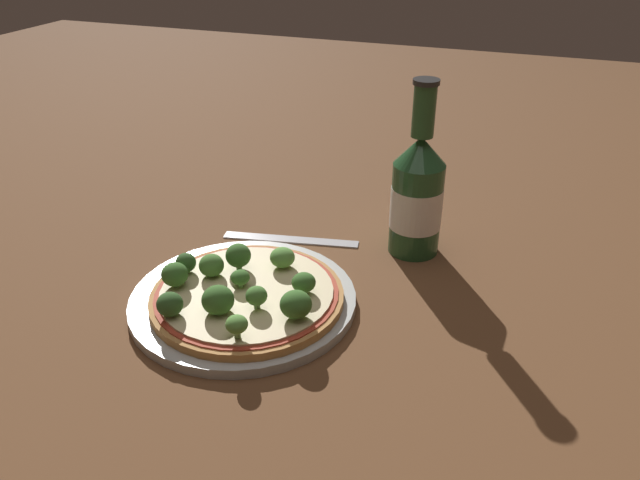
% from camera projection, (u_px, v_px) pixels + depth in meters
% --- Properties ---
extents(ground_plane, '(3.00, 3.00, 0.00)m').
position_uv_depth(ground_plane, '(231.00, 312.00, 0.72)').
color(ground_plane, brown).
extents(plate, '(0.26, 0.26, 0.01)m').
position_uv_depth(plate, '(243.00, 300.00, 0.73)').
color(plate, '#B2B7B2').
rests_on(plate, ground_plane).
extents(pizza, '(0.22, 0.22, 0.01)m').
position_uv_depth(pizza, '(247.00, 295.00, 0.72)').
color(pizza, '#B77F42').
rests_on(pizza, plate).
extents(broccoli_floret_0, '(0.02, 0.02, 0.03)m').
position_uv_depth(broccoli_floret_0, '(237.00, 325.00, 0.63)').
color(broccoli_floret_0, '#6B8E51').
rests_on(broccoli_floret_0, pizza).
extents(broccoli_floret_1, '(0.03, 0.03, 0.03)m').
position_uv_depth(broccoli_floret_1, '(296.00, 304.00, 0.66)').
color(broccoli_floret_1, '#6B8E51').
rests_on(broccoli_floret_1, pizza).
extents(broccoli_floret_2, '(0.03, 0.03, 0.03)m').
position_uv_depth(broccoli_floret_2, '(282.00, 257.00, 0.75)').
color(broccoli_floret_2, '#6B8E51').
rests_on(broccoli_floret_2, pizza).
extents(broccoli_floret_3, '(0.03, 0.03, 0.03)m').
position_uv_depth(broccoli_floret_3, '(211.00, 265.00, 0.74)').
color(broccoli_floret_3, '#6B8E51').
rests_on(broccoli_floret_3, pizza).
extents(broccoli_floret_4, '(0.04, 0.04, 0.03)m').
position_uv_depth(broccoli_floret_4, '(218.00, 300.00, 0.67)').
color(broccoli_floret_4, '#6B8E51').
rests_on(broccoli_floret_4, pizza).
extents(broccoli_floret_5, '(0.02, 0.02, 0.03)m').
position_uv_depth(broccoli_floret_5, '(186.00, 263.00, 0.74)').
color(broccoli_floret_5, '#6B8E51').
rests_on(broccoli_floret_5, pizza).
extents(broccoli_floret_6, '(0.03, 0.03, 0.03)m').
position_uv_depth(broccoli_floret_6, '(175.00, 274.00, 0.71)').
color(broccoli_floret_6, '#6B8E51').
rests_on(broccoli_floret_6, pizza).
extents(broccoli_floret_7, '(0.03, 0.03, 0.02)m').
position_uv_depth(broccoli_floret_7, '(304.00, 283.00, 0.70)').
color(broccoli_floret_7, '#6B8E51').
rests_on(broccoli_floret_7, pizza).
extents(broccoli_floret_8, '(0.02, 0.02, 0.03)m').
position_uv_depth(broccoli_floret_8, '(256.00, 296.00, 0.68)').
color(broccoli_floret_8, '#6B8E51').
rests_on(broccoli_floret_8, pizza).
extents(broccoli_floret_9, '(0.03, 0.03, 0.03)m').
position_uv_depth(broccoli_floret_9, '(170.00, 304.00, 0.67)').
color(broccoli_floret_9, '#6B8E51').
rests_on(broccoli_floret_9, pizza).
extents(broccoli_floret_10, '(0.03, 0.03, 0.03)m').
position_uv_depth(broccoli_floret_10, '(238.00, 256.00, 0.75)').
color(broccoli_floret_10, '#6B8E51').
rests_on(broccoli_floret_10, pizza).
extents(broccoli_floret_11, '(0.02, 0.02, 0.02)m').
position_uv_depth(broccoli_floret_11, '(240.00, 278.00, 0.72)').
color(broccoli_floret_11, '#6B8E51').
rests_on(broccoli_floret_11, pizza).
extents(beer_bottle, '(0.07, 0.07, 0.23)m').
position_uv_depth(beer_bottle, '(417.00, 194.00, 0.81)').
color(beer_bottle, '#234C28').
rests_on(beer_bottle, ground_plane).
extents(fork, '(0.05, 0.19, 0.00)m').
position_uv_depth(fork, '(288.00, 238.00, 0.87)').
color(fork, '#B2B2B7').
rests_on(fork, ground_plane).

